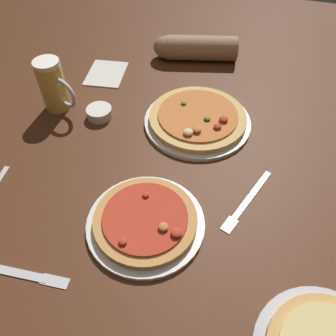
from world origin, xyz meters
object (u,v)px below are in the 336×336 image
(pizza_plate_near, at_px, (146,221))
(ramekin_sauce, at_px, (99,113))
(napkin_folded, at_px, (106,73))
(fork_spare, at_px, (247,201))
(beer_mug_dark, at_px, (54,86))
(knife_right, at_px, (22,274))
(pizza_plate_far, at_px, (198,119))
(diner_arm, at_px, (193,48))

(pizza_plate_near, height_order, ramekin_sauce, pizza_plate_near)
(napkin_folded, height_order, fork_spare, napkin_folded)
(beer_mug_dark, xyz_separation_m, fork_spare, (0.62, -0.21, -0.08))
(ramekin_sauce, height_order, knife_right, ramekin_sauce)
(pizza_plate_near, distance_m, pizza_plate_far, 0.38)
(pizza_plate_far, height_order, napkin_folded, pizza_plate_far)
(beer_mug_dark, height_order, ramekin_sauce, beer_mug_dark)
(fork_spare, relative_size, diner_arm, 0.71)
(napkin_folded, bearing_deg, diner_arm, 33.77)
(fork_spare, bearing_deg, knife_right, -143.76)
(pizza_plate_near, relative_size, diner_arm, 0.90)
(knife_right, distance_m, diner_arm, 0.93)
(napkin_folded, bearing_deg, ramekin_sauce, -72.30)
(napkin_folded, bearing_deg, pizza_plate_near, -59.28)
(beer_mug_dark, bearing_deg, pizza_plate_far, 5.78)
(pizza_plate_near, xyz_separation_m, pizza_plate_far, (0.04, 0.38, 0.00))
(ramekin_sauce, relative_size, knife_right, 0.37)
(napkin_folded, height_order, knife_right, napkin_folded)
(beer_mug_dark, distance_m, ramekin_sauce, 0.15)
(ramekin_sauce, bearing_deg, pizza_plate_near, -52.20)
(ramekin_sauce, distance_m, fork_spare, 0.52)
(ramekin_sauce, height_order, fork_spare, ramekin_sauce)
(napkin_folded, bearing_deg, pizza_plate_far, -24.73)
(knife_right, height_order, fork_spare, same)
(ramekin_sauce, height_order, diner_arm, diner_arm)
(beer_mug_dark, bearing_deg, napkin_folded, 71.73)
(diner_arm, bearing_deg, knife_right, -99.58)
(pizza_plate_near, bearing_deg, fork_spare, 30.78)
(pizza_plate_near, bearing_deg, napkin_folded, 120.72)
(pizza_plate_near, relative_size, napkin_folded, 1.75)
(pizza_plate_near, relative_size, beer_mug_dark, 1.69)
(napkin_folded, bearing_deg, beer_mug_dark, -108.27)
(beer_mug_dark, height_order, knife_right, beer_mug_dark)
(pizza_plate_near, relative_size, pizza_plate_far, 0.86)
(pizza_plate_near, bearing_deg, ramekin_sauce, 127.80)
(diner_arm, bearing_deg, pizza_plate_near, -85.48)
(pizza_plate_near, bearing_deg, beer_mug_dark, 139.58)
(beer_mug_dark, height_order, fork_spare, beer_mug_dark)
(pizza_plate_near, distance_m, napkin_folded, 0.64)
(pizza_plate_near, relative_size, ramekin_sauce, 3.56)
(beer_mug_dark, distance_m, napkin_folded, 0.24)
(pizza_plate_near, height_order, beer_mug_dark, beer_mug_dark)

